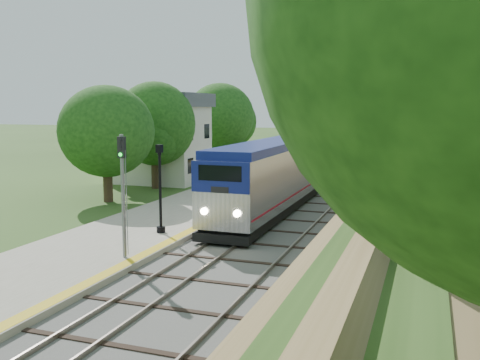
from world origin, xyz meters
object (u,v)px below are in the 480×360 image
(signal_farside, at_px, (376,148))
(station_building, at_px, (158,137))
(signal_gantry, at_px, (373,123))
(lamppost_far, at_px, (160,194))
(train, at_px, (372,135))
(signal_platform, at_px, (123,183))

(signal_farside, bearing_deg, station_building, 153.43)
(signal_gantry, bearing_deg, lamppost_far, -97.79)
(train, distance_m, lamppost_far, 68.19)
(station_building, xyz_separation_m, signal_gantry, (16.47, 24.99, 0.73))
(signal_gantry, distance_m, train, 24.07)
(signal_farside, bearing_deg, signal_platform, -123.43)
(signal_gantry, height_order, lamppost_far, signal_gantry)
(lamppost_far, bearing_deg, train, 86.98)
(signal_gantry, distance_m, lamppost_far, 44.77)
(signal_gantry, xyz_separation_m, lamppost_far, (-6.06, -44.29, -2.42))
(station_building, height_order, signal_platform, station_building)
(train, relative_size, signal_farside, 20.28)
(signal_gantry, bearing_deg, signal_farside, -83.93)
(train, distance_m, signal_platform, 72.75)
(station_building, xyz_separation_m, signal_farside, (20.20, -10.10, 0.25))
(signal_gantry, height_order, signal_platform, signal_gantry)
(signal_gantry, distance_m, signal_farside, 35.29)
(signal_platform, distance_m, signal_farside, 16.53)
(signal_platform, bearing_deg, signal_gantry, 83.73)
(signal_platform, xyz_separation_m, signal_farside, (9.10, 13.79, 0.72))
(signal_gantry, distance_m, signal_platform, 49.19)
(signal_platform, bearing_deg, lamppost_far, 98.57)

